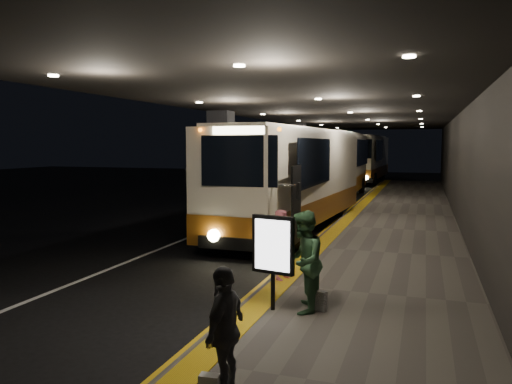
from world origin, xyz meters
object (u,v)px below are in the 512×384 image
Objects in this scene: stanchion_post at (289,248)px; passenger_waiting_grey at (225,329)px; bag_polka at (319,300)px; info_sign at (273,247)px; passenger_boarding at (283,245)px; coach_main at (294,183)px; coach_third at (365,160)px; passenger_waiting_green at (303,262)px; coach_second at (334,168)px.

passenger_waiting_grey is at bearing -82.53° from stanchion_post.
info_sign is at bearing -162.06° from bag_polka.
passenger_boarding reaches higher than bag_polka.
coach_main is at bearing -166.44° from passenger_waiting_grey.
coach_main is 24.87m from coach_third.
passenger_waiting_green is at bearing -83.70° from coach_third.
passenger_boarding is at bearing 123.40° from bag_polka.
coach_third is 10.46× the size of stanchion_post.
coach_main reaches higher than passenger_waiting_grey.
coach_main is 7.49× the size of passenger_waiting_grey.
info_sign is at bearing -84.62° from coach_third.
coach_third reaches higher than coach_second.
passenger_boarding is 1.36× the size of stanchion_post.
passenger_waiting_grey is 5.89m from stanchion_post.
passenger_waiting_green is 1.17× the size of passenger_waiting_grey.
bag_polka is 0.31× the size of stanchion_post.
bag_polka is at bearing 29.43° from info_sign.
info_sign is 1.51× the size of stanchion_post.
coach_main is 7.50× the size of passenger_boarding.
coach_main reaches higher than stanchion_post.
coach_second reaches higher than info_sign.
passenger_boarding is 1.00× the size of passenger_waiting_grey.
coach_main is at bearing 28.39° from passenger_boarding.
bag_polka is at bearing -68.93° from coach_main.
coach_third is (0.20, 14.09, 0.02)m from coach_second.
coach_third is at bearing 105.14° from info_sign.
bag_polka is at bearing -130.89° from passenger_boarding.
info_sign is at bearing -171.10° from passenger_waiting_grey.
info_sign is 2.84m from stanchion_post.
stanchion_post is (-0.44, 2.74, -0.60)m from info_sign.
coach_main is at bearing 107.22° from bag_polka.
stanchion_post is (1.95, -17.49, -1.07)m from coach_second.
coach_second reaches higher than coach_main.
bag_polka is 1.30m from info_sign.
coach_main is 6.98m from stanchion_post.
coach_main reaches higher than bag_polka.
coach_second is 10.33× the size of stanchion_post.
info_sign is at bearing -73.91° from coach_main.
coach_second is 18.30m from passenger_boarding.
passenger_waiting_grey reaches higher than passenger_boarding.
coach_main is 6.78× the size of info_sign.
passenger_waiting_green reaches higher than passenger_boarding.
coach_main is 9.68m from info_sign.
passenger_boarding is (2.00, -18.17, -0.86)m from coach_second.
bag_polka is (0.47, 3.36, -0.61)m from passenger_waiting_grey.
passenger_waiting_green is 1.06× the size of info_sign.
coach_third is 33.88× the size of bag_polka.
coach_third is 31.65m from stanchion_post.
coach_second is at bearing 96.36° from stanchion_post.
stanchion_post is at bearing 19.92° from passenger_boarding.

